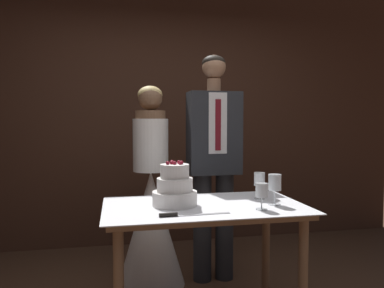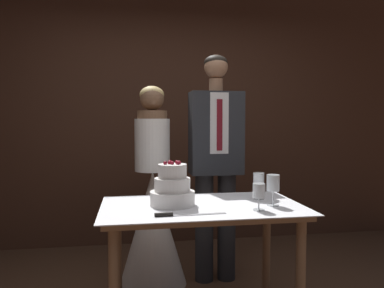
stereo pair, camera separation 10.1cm
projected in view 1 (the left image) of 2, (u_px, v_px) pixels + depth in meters
The scene contains 9 objects.
wall_back at pixel (159, 111), 4.06m from camera, with size 5.57×0.12×2.87m, color #472B1E.
cake_table at pixel (204, 223), 2.31m from camera, with size 1.23×0.73×0.81m.
tiered_cake at pixel (175, 189), 2.28m from camera, with size 0.27×0.27×0.27m.
cake_knife at pixel (181, 215), 2.03m from camera, with size 0.40×0.04×0.02m.
wine_glass_near at pixel (262, 192), 2.17m from camera, with size 0.07×0.07×0.15m.
wine_glass_middle at pixel (259, 180), 2.46m from camera, with size 0.07×0.07×0.18m.
wine_glass_far at pixel (275, 183), 2.30m from camera, with size 0.08×0.08×0.19m.
bride at pixel (151, 213), 2.99m from camera, with size 0.54×0.54×1.60m.
groom at pixel (214, 157), 3.07m from camera, with size 0.42×0.25×1.86m.
Camera 1 is at (-0.46, -2.02, 1.32)m, focal length 35.00 mm.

